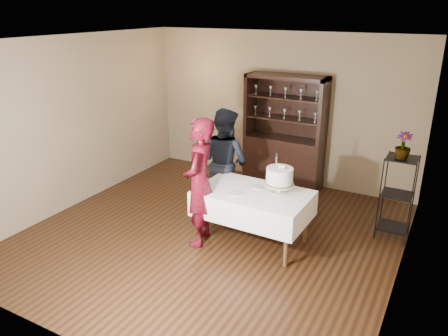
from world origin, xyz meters
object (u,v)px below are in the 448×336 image
Objects in this scene: china_hutch at (284,150)px; potted_plant at (403,146)px; cake_table at (253,204)px; cake at (279,177)px; plant_etagere at (397,194)px; woman at (199,182)px; man at (225,161)px.

china_hutch is 2.44m from potted_plant.
cake reaches higher than cake_table.
plant_etagere is at bearing -26.83° from china_hutch.
potted_plant is (-0.01, -0.05, 0.72)m from plant_etagere.
woman is at bearing -149.20° from potted_plant.
cake is (-1.38, -0.94, 0.32)m from plant_etagere.
china_hutch is 3.65× the size of cake.
plant_etagere is (2.08, -1.05, -0.01)m from china_hutch.
plant_etagere is 2.19× the size of cake.
plant_etagere is 2.01m from cake_table.
man is (-2.49, -0.41, 0.19)m from plant_etagere.
cake is at bearing -70.63° from china_hutch.
plant_etagere is at bearing 104.86° from woman.
potted_plant is (2.48, 0.37, 0.53)m from man.
plant_etagere reaches higher than cake_table.
plant_etagere is at bearing 34.38° from cake.
woman is at bearing 114.52° from man.
woman is 4.87× the size of potted_plant.
man is (-0.41, -1.46, 0.17)m from china_hutch.
plant_etagere is 3.30× the size of potted_plant.
china_hutch reaches higher than plant_etagere.
woman is at bearing -153.02° from cake.
china_hutch is 1.19× the size of man.
china_hutch is at bearing 152.03° from potted_plant.
plant_etagere is 2.74m from woman.
man reaches higher than cake_table.
cake is at bearing 100.33° from woman.
potted_plant is at bearing -27.97° from china_hutch.
potted_plant is at bearing 104.16° from woman.
potted_plant reaches higher than cake.
potted_plant is at bearing 33.29° from cake.
cake_table is at bearing -148.26° from potted_plant.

